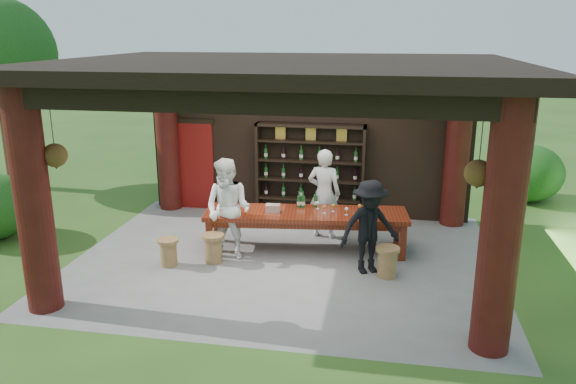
% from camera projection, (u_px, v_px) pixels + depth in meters
% --- Properties ---
extents(ground, '(90.00, 90.00, 0.00)m').
position_uv_depth(ground, '(284.00, 259.00, 10.09)').
color(ground, '#2D5119').
rests_on(ground, ground).
extents(pavilion, '(7.50, 6.00, 3.60)m').
position_uv_depth(pavilion, '(288.00, 138.00, 9.90)').
color(pavilion, slate).
rests_on(pavilion, ground).
extents(wine_shelf, '(2.35, 0.36, 2.07)m').
position_uv_depth(wine_shelf, '(310.00, 171.00, 12.10)').
color(wine_shelf, black).
rests_on(wine_shelf, ground).
extents(tasting_table, '(3.79, 1.38, 0.75)m').
position_uv_depth(tasting_table, '(306.00, 218.00, 10.35)').
color(tasting_table, '#5F1B0D').
rests_on(tasting_table, ground).
extents(stool_near_left, '(0.39, 0.39, 0.52)m').
position_uv_depth(stool_near_left, '(213.00, 248.00, 9.90)').
color(stool_near_left, brown).
rests_on(stool_near_left, ground).
extents(stool_near_right, '(0.40, 0.40, 0.52)m').
position_uv_depth(stool_near_right, '(387.00, 261.00, 9.32)').
color(stool_near_right, brown).
rests_on(stool_near_right, ground).
extents(stool_far_left, '(0.37, 0.37, 0.49)m').
position_uv_depth(stool_far_left, '(168.00, 251.00, 9.77)').
color(stool_far_left, brown).
rests_on(stool_far_left, ground).
extents(host, '(0.69, 0.49, 1.78)m').
position_uv_depth(host, '(324.00, 194.00, 10.97)').
color(host, silver).
rests_on(host, ground).
extents(guest_woman, '(1.02, 0.88, 1.82)m').
position_uv_depth(guest_woman, '(228.00, 209.00, 9.95)').
color(guest_woman, white).
rests_on(guest_woman, ground).
extents(guest_man, '(1.20, 1.00, 1.61)m').
position_uv_depth(guest_man, '(369.00, 227.00, 9.36)').
color(guest_man, black).
rests_on(guest_man, ground).
extents(table_bottles, '(0.38, 0.16, 0.31)m').
position_uv_depth(table_bottles, '(306.00, 199.00, 10.56)').
color(table_bottles, '#194C1E').
rests_on(table_bottles, tasting_table).
extents(table_glasses, '(1.01, 0.33, 0.15)m').
position_uv_depth(table_glasses, '(342.00, 208.00, 10.28)').
color(table_glasses, silver).
rests_on(table_glasses, tasting_table).
extents(napkin_basket, '(0.28, 0.21, 0.14)m').
position_uv_depth(napkin_basket, '(273.00, 208.00, 10.30)').
color(napkin_basket, '#BF6672').
rests_on(napkin_basket, tasting_table).
extents(shrubs, '(14.48, 8.95, 1.36)m').
position_uv_depth(shrubs, '(402.00, 233.00, 9.80)').
color(shrubs, '#194C14').
rests_on(shrubs, ground).
extents(trees, '(20.96, 10.20, 4.80)m').
position_uv_depth(trees, '(522.00, 68.00, 9.33)').
color(trees, '#3F2819').
rests_on(trees, ground).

